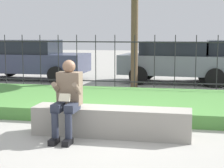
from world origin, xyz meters
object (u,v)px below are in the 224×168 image
car_parked_center (178,61)px  person_seated_reader (68,96)px  stone_bench (111,123)px  car_parked_left (30,59)px

car_parked_center → person_seated_reader: bearing=-97.2°
person_seated_reader → car_parked_center: bearing=78.1°
stone_bench → person_seated_reader: (-0.66, -0.29, 0.49)m
stone_bench → person_seated_reader: size_ratio=2.06×
car_parked_left → stone_bench: bearing=-56.5°
car_parked_center → car_parked_left: (-5.36, -0.10, 0.01)m
stone_bench → car_parked_center: size_ratio=0.65×
stone_bench → car_parked_left: car_parked_left is taller
car_parked_left → person_seated_reader: bearing=-61.5°
person_seated_reader → car_parked_center: size_ratio=0.31×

